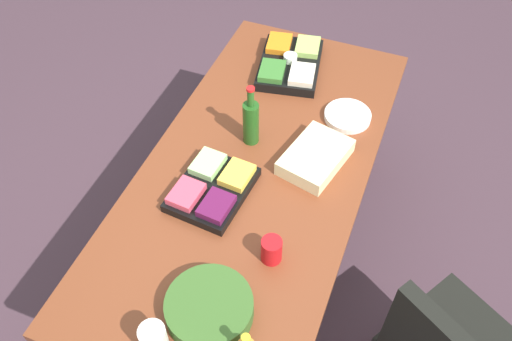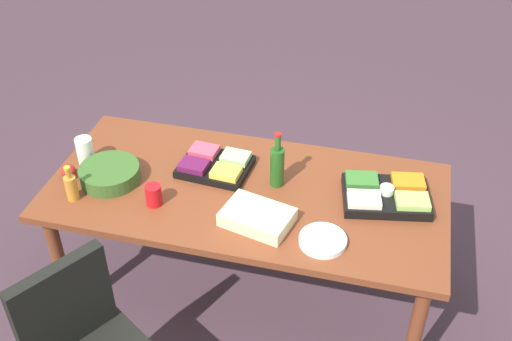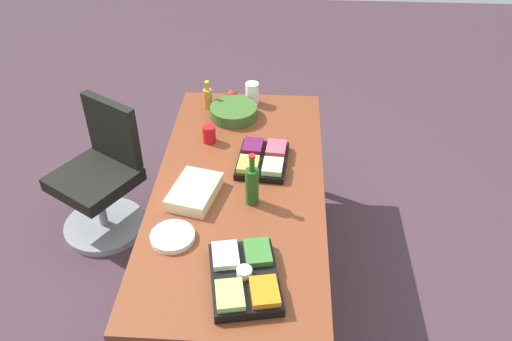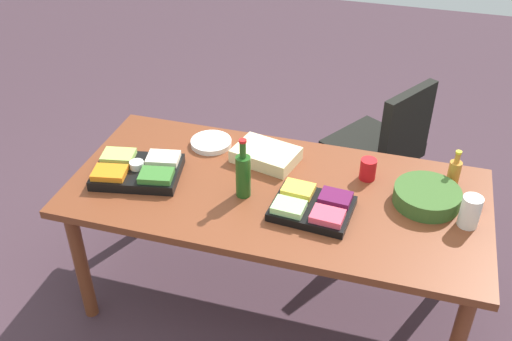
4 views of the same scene
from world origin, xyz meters
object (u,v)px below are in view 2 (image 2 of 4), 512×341
at_px(paper_plate_stack, 323,240).
at_px(sheet_cake, 257,217).
at_px(wine_bottle, 277,165).
at_px(dressing_bottle, 71,187).
at_px(fruit_platter, 215,165).
at_px(red_solo_cup, 154,195).
at_px(conference_table, 246,201).
at_px(veggie_tray, 386,195).
at_px(mayo_jar, 85,151).
at_px(apple_red, 69,171).
at_px(salad_bowl, 110,174).

relative_size(paper_plate_stack, sheet_cake, 0.69).
height_order(paper_plate_stack, wine_bottle, wine_bottle).
relative_size(paper_plate_stack, dressing_bottle, 1.12).
relative_size(fruit_platter, paper_plate_stack, 1.73).
height_order(sheet_cake, red_solo_cup, red_solo_cup).
bearing_deg(conference_table, dressing_bottle, 19.05).
relative_size(conference_table, dressing_bottle, 10.30).
xyz_separation_m(wine_bottle, red_solo_cup, (0.55, 0.30, -0.06)).
distance_m(veggie_tray, dressing_bottle, 1.55).
bearing_deg(paper_plate_stack, sheet_cake, -10.53).
height_order(conference_table, wine_bottle, wine_bottle).
height_order(mayo_jar, dressing_bottle, dressing_bottle).
xyz_separation_m(wine_bottle, dressing_bottle, (0.96, 0.36, -0.04)).
distance_m(paper_plate_stack, sheet_cake, 0.33).
bearing_deg(apple_red, wine_bottle, -168.75).
bearing_deg(fruit_platter, red_solo_cup, 58.41).
bearing_deg(dressing_bottle, conference_table, -160.95).
height_order(wine_bottle, salad_bowl, wine_bottle).
distance_m(veggie_tray, paper_plate_stack, 0.45).
bearing_deg(veggie_tray, fruit_platter, -2.21).
distance_m(mayo_jar, red_solo_cup, 0.53).
xyz_separation_m(salad_bowl, dressing_bottle, (0.11, 0.19, 0.04)).
bearing_deg(salad_bowl, red_solo_cup, 157.19).
relative_size(sheet_cake, salad_bowl, 1.03).
bearing_deg(conference_table, fruit_platter, -30.78).
height_order(wine_bottle, red_solo_cup, wine_bottle).
bearing_deg(apple_red, fruit_platter, -160.90).
height_order(fruit_platter, salad_bowl, salad_bowl).
distance_m(fruit_platter, apple_red, 0.76).
bearing_deg(salad_bowl, mayo_jar, -30.29).
height_order(conference_table, fruit_platter, fruit_platter).
bearing_deg(apple_red, paper_plate_stack, 173.21).
xyz_separation_m(fruit_platter, dressing_bottle, (0.61, 0.40, 0.04)).
relative_size(apple_red, sheet_cake, 0.24).
height_order(conference_table, paper_plate_stack, paper_plate_stack).
bearing_deg(salad_bowl, veggie_tray, -172.59).
relative_size(mayo_jar, wine_bottle, 0.49).
distance_m(fruit_platter, sheet_cake, 0.47).
bearing_deg(apple_red, red_solo_cup, 169.87).
distance_m(apple_red, wine_bottle, 1.08).
height_order(paper_plate_stack, salad_bowl, salad_bowl).
relative_size(apple_red, dressing_bottle, 0.39).
bearing_deg(mayo_jar, wine_bottle, -176.14).
relative_size(veggie_tray, paper_plate_stack, 2.13).
relative_size(red_solo_cup, salad_bowl, 0.35).
relative_size(conference_table, red_solo_cup, 18.37).
bearing_deg(veggie_tray, red_solo_cup, 15.43).
bearing_deg(fruit_platter, sheet_cake, 132.28).
bearing_deg(fruit_platter, dressing_bottle, 33.15).
height_order(mayo_jar, wine_bottle, wine_bottle).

